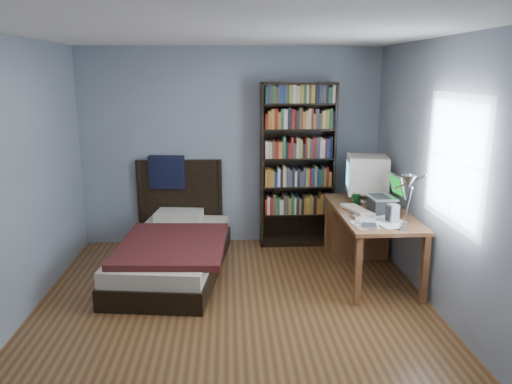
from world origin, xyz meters
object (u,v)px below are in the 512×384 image
laptop (383,202)px  speaker (393,213)px  desk_lamp (408,187)px  keyboard (357,210)px  desk (360,226)px  bed (174,248)px  soda_can (356,199)px  crt_monitor (366,175)px  bookshelf (297,165)px

laptop → speaker: laptop is taller
desk_lamp → speaker: size_ratio=3.40×
keyboard → desk: bearing=55.1°
desk → bed: bearing=-175.1°
desk → laptop: bearing=-79.1°
desk_lamp → bed: (-2.15, 1.33, -0.98)m
keyboard → speaker: (0.24, -0.42, 0.08)m
desk_lamp → bed: size_ratio=0.29×
desk_lamp → keyboard: bearing=97.6°
soda_can → bed: (-2.07, -0.00, -0.54)m
desk_lamp → keyboard: (-0.14, 1.06, -0.49)m
soda_can → crt_monitor: bearing=53.8°
speaker → keyboard: bearing=103.1°
desk_lamp → bed: desk_lamp is taller
crt_monitor → bed: 2.37m
desk → desk_lamp: desk_lamp is taller
desk_lamp → bed: 2.71m
laptop → bed: bearing=172.1°
desk → desk_lamp: bearing=-90.9°
bed → keyboard: bearing=-7.8°
crt_monitor → keyboard: size_ratio=1.17×
bed → crt_monitor: bearing=5.7°
keyboard → speaker: size_ratio=2.42×
crt_monitor → keyboard: bearing=-113.5°
desk_lamp → bed: bearing=148.3°
soda_can → bookshelf: (-0.57, 0.80, 0.24)m
desk → soda_can: size_ratio=12.26×
bed → speaker: bearing=-17.1°
speaker → bookshelf: 1.69m
laptop → bed: 2.37m
desk_lamp → bookshelf: (-0.65, 2.14, -0.20)m
speaker → bed: 2.43m
desk → laptop: 0.67m
desk → keyboard: bearing=-109.6°
crt_monitor → desk_lamp: bearing=-92.8°
desk → keyboard: (-0.16, -0.46, 0.33)m
bookshelf → bed: (-1.50, -0.81, -0.78)m
crt_monitor → bed: bearing=-174.3°
desk → crt_monitor: bearing=34.4°
desk → crt_monitor: size_ratio=3.01×
laptop → keyboard: 0.28m
bookshelf → keyboard: bearing=-64.8°
soda_can → bookshelf: 1.01m
soda_can → bed: bed is taller
crt_monitor → keyboard: crt_monitor is taller
desk → speaker: (0.08, -0.88, 0.41)m
keyboard → speaker: 0.49m
crt_monitor → bed: crt_monitor is taller
crt_monitor → desk_lamp: desk_lamp is taller
bookshelf → soda_can: bearing=-54.8°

